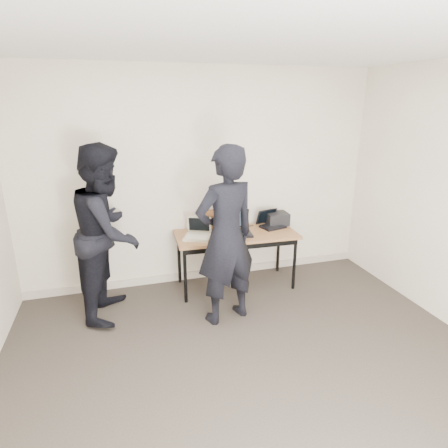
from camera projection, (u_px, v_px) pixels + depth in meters
name	position (u px, v px, depth m)	size (l,w,h in m)	color
room	(274.00, 240.00, 2.65)	(4.60, 4.60, 2.80)	#3A332C
desk	(236.00, 238.00, 4.66)	(1.52, 0.70, 0.72)	#8F5F37
laptop_beige	(198.00, 234.00, 4.48)	(0.39, 0.38, 0.24)	#B8B193
laptop_center	(236.00, 228.00, 4.64)	(0.41, 0.39, 0.28)	black
laptop_right	(271.00, 223.00, 4.88)	(0.36, 0.35, 0.22)	black
leather_satchel	(217.00, 220.00, 4.76)	(0.39, 0.24, 0.25)	brown
tissue	(220.00, 207.00, 4.73)	(0.13, 0.10, 0.08)	white
equipment_box	(277.00, 219.00, 4.96)	(0.28, 0.23, 0.16)	black
power_brick	(223.00, 238.00, 4.43)	(0.09, 0.06, 0.03)	black
cables	(225.00, 234.00, 4.61)	(0.86, 0.42, 0.01)	silver
person_typist	(226.00, 237.00, 3.86)	(0.69, 0.46, 1.90)	black
person_observer	(108.00, 232.00, 4.01)	(0.92, 0.72, 1.89)	black
baseboard	(204.00, 273.00, 5.10)	(4.50, 0.03, 0.10)	#C0B29F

